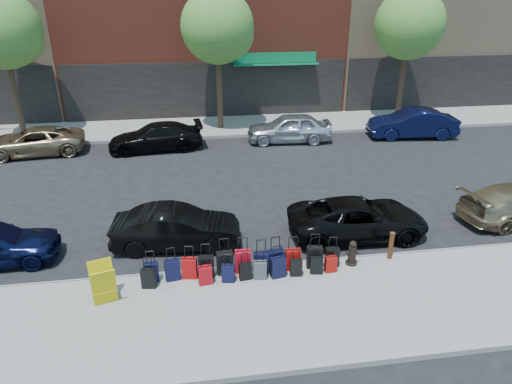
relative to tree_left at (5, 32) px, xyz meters
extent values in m
plane|color=black|center=(9.86, -9.50, -5.41)|extent=(120.00, 120.00, 0.00)
cube|color=gray|center=(9.86, -16.00, -5.34)|extent=(60.00, 4.00, 0.15)
cube|color=gray|center=(9.86, 0.50, -5.34)|extent=(60.00, 4.00, 0.15)
cube|color=gray|center=(9.86, -13.98, -5.34)|extent=(60.00, 0.08, 0.15)
cube|color=gray|center=(9.86, -1.52, -5.34)|extent=(60.00, 0.08, 0.15)
cube|color=black|center=(9.86, 2.45, -3.71)|extent=(16.66, 0.15, 3.40)
cube|color=#0A623A|center=(13.86, 2.10, -2.21)|extent=(5.00, 0.91, 0.27)
cube|color=#0A623A|center=(13.86, 2.40, -1.86)|extent=(5.00, 0.10, 0.60)
cube|color=black|center=(25.86, 2.45, -3.71)|extent=(14.70, 0.15, 3.40)
cylinder|color=black|center=(-0.14, 0.00, -2.86)|extent=(0.30, 0.30, 4.80)
sphere|color=#377B29|center=(-0.14, 0.00, 0.11)|extent=(3.80, 3.80, 3.80)
sphere|color=#377B29|center=(0.46, 0.00, -0.27)|extent=(2.58, 2.58, 2.58)
cylinder|color=black|center=(10.36, 0.00, -2.86)|extent=(0.30, 0.30, 4.80)
sphere|color=#377B29|center=(10.36, 0.00, 0.11)|extent=(3.80, 3.80, 3.80)
sphere|color=#377B29|center=(10.96, 0.00, -0.27)|extent=(2.58, 2.58, 2.58)
cylinder|color=black|center=(20.86, 0.00, -2.86)|extent=(0.30, 0.30, 4.80)
sphere|color=#377B29|center=(20.86, 0.00, 0.11)|extent=(3.80, 3.80, 3.80)
sphere|color=#377B29|center=(21.46, 0.00, -0.27)|extent=(2.58, 2.58, 2.58)
cube|color=black|center=(7.36, -14.33, -4.98)|extent=(0.38, 0.21, 0.56)
cylinder|color=black|center=(7.36, -14.33, -4.37)|extent=(0.21, 0.03, 0.03)
cube|color=black|center=(7.93, -14.34, -4.96)|extent=(0.43, 0.28, 0.60)
cylinder|color=black|center=(7.93, -14.34, -4.31)|extent=(0.23, 0.07, 0.03)
cube|color=#A30A0B|center=(8.39, -14.32, -4.96)|extent=(0.43, 0.28, 0.60)
cylinder|color=black|center=(8.39, -14.32, -4.31)|extent=(0.23, 0.07, 0.03)
cube|color=black|center=(8.85, -14.33, -4.95)|extent=(0.42, 0.24, 0.62)
cylinder|color=black|center=(8.85, -14.33, -4.27)|extent=(0.23, 0.04, 0.03)
cube|color=black|center=(9.37, -14.26, -4.93)|extent=(0.47, 0.28, 0.67)
cylinder|color=black|center=(9.37, -14.26, -4.20)|extent=(0.25, 0.05, 0.03)
cube|color=#B40B1C|center=(9.87, -14.26, -4.93)|extent=(0.46, 0.27, 0.67)
cylinder|color=black|center=(9.87, -14.26, -4.20)|extent=(0.25, 0.05, 0.03)
cube|color=black|center=(10.37, -14.35, -4.95)|extent=(0.43, 0.25, 0.63)
cylinder|color=black|center=(10.37, -14.35, -4.27)|extent=(0.24, 0.04, 0.03)
cube|color=black|center=(10.79, -14.34, -4.93)|extent=(0.47, 0.30, 0.66)
cylinder|color=black|center=(10.79, -14.34, -4.22)|extent=(0.25, 0.06, 0.03)
cube|color=#9B0C0A|center=(11.28, -14.34, -4.95)|extent=(0.43, 0.25, 0.63)
cylinder|color=black|center=(11.28, -14.34, -4.26)|extent=(0.24, 0.04, 0.03)
cube|color=black|center=(11.91, -14.32, -4.94)|extent=(0.46, 0.29, 0.65)
cylinder|color=black|center=(11.91, -14.32, -4.24)|extent=(0.24, 0.06, 0.03)
cube|color=black|center=(12.42, -14.34, -4.98)|extent=(0.39, 0.24, 0.57)
cylinder|color=black|center=(12.42, -14.34, -4.36)|extent=(0.21, 0.05, 0.03)
cube|color=black|center=(7.30, -14.60, -4.99)|extent=(0.40, 0.27, 0.54)
cylinder|color=black|center=(7.30, -14.60, -4.40)|extent=(0.21, 0.06, 0.03)
cube|color=#A30A12|center=(8.80, -14.67, -5.00)|extent=(0.39, 0.26, 0.53)
cylinder|color=black|center=(8.80, -14.67, -4.42)|extent=(0.20, 0.06, 0.03)
cube|color=black|center=(9.42, -14.65, -5.01)|extent=(0.37, 0.26, 0.50)
cylinder|color=black|center=(9.42, -14.65, -4.46)|extent=(0.19, 0.07, 0.03)
cube|color=black|center=(9.89, -14.61, -5.02)|extent=(0.35, 0.23, 0.49)
cylinder|color=black|center=(9.89, -14.61, -4.48)|extent=(0.19, 0.05, 0.03)
cube|color=#414146|center=(10.29, -14.63, -5.00)|extent=(0.38, 0.24, 0.53)
cylinder|color=black|center=(10.29, -14.63, -4.43)|extent=(0.20, 0.05, 0.03)
cube|color=black|center=(10.79, -14.63, -4.97)|extent=(0.43, 0.29, 0.59)
cylinder|color=black|center=(10.79, -14.63, -4.32)|extent=(0.23, 0.07, 0.03)
cube|color=black|center=(11.30, -14.64, -5.02)|extent=(0.35, 0.22, 0.49)
cylinder|color=black|center=(11.30, -14.64, -4.49)|extent=(0.19, 0.05, 0.03)
cube|color=black|center=(11.88, -14.63, -5.02)|extent=(0.36, 0.25, 0.49)
cylinder|color=black|center=(11.88, -14.63, -4.48)|extent=(0.19, 0.06, 0.03)
cube|color=#9A0F09|center=(12.30, -14.61, -5.03)|extent=(0.33, 0.20, 0.47)
cylinder|color=black|center=(12.30, -14.61, -4.51)|extent=(0.18, 0.04, 0.03)
cylinder|color=black|center=(13.02, -14.32, -5.23)|extent=(0.34, 0.34, 0.06)
cylinder|color=black|center=(13.02, -14.32, -4.94)|extent=(0.22, 0.22, 0.52)
sphere|color=black|center=(13.02, -14.32, -4.62)|extent=(0.21, 0.21, 0.21)
cylinder|color=black|center=(13.02, -14.32, -4.89)|extent=(0.38, 0.13, 0.09)
cylinder|color=#38190C|center=(14.23, -14.21, -4.85)|extent=(0.14, 0.14, 0.83)
cylinder|color=#38190C|center=(14.23, -14.21, -4.43)|extent=(0.16, 0.16, 0.04)
cube|color=gold|center=(6.30, -15.22, -4.72)|extent=(0.64, 0.42, 1.06)
cube|color=gold|center=(6.19, -14.85, -4.72)|extent=(0.64, 0.42, 1.06)
cube|color=gold|center=(6.24, -15.03, -4.89)|extent=(0.68, 0.54, 0.02)
imported|color=black|center=(8.03, -12.36, -4.77)|extent=(4.02, 1.68, 1.29)
imported|color=black|center=(13.84, -12.52, -4.79)|extent=(4.52, 2.14, 1.25)
imported|color=#957C5B|center=(1.18, -2.69, -4.77)|extent=(4.81, 2.60, 1.28)
imported|color=black|center=(6.93, -2.91, -4.75)|extent=(4.71, 2.23, 1.33)
imported|color=silver|center=(13.72, -2.60, -4.67)|extent=(4.46, 2.06, 1.48)
imported|color=#0D1339|center=(20.37, -2.84, -4.66)|extent=(4.74, 2.08, 1.51)
camera|label=1|loc=(8.64, -24.94, 2.12)|focal=32.00mm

